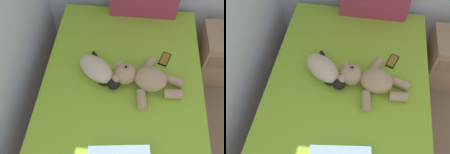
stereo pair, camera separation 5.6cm
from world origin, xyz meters
The scene contains 4 objects.
bed centered at (0.87, 2.81, 0.26)m, with size 1.36×2.08×0.53m.
cat centered at (0.67, 2.95, 0.60)m, with size 0.39×0.40×0.15m.
teddy_bear centered at (1.04, 2.90, 0.61)m, with size 0.58×0.50×0.19m.
cell_phone centered at (1.22, 3.18, 0.53)m, with size 0.12×0.16×0.01m.
Camera 2 is at (0.96, 1.76, 2.24)m, focal length 40.57 mm.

